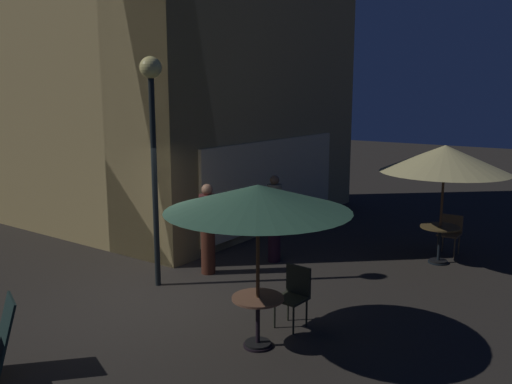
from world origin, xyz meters
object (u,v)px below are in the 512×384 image
street_lamp_near_corner (152,117)px  patron_standing_0 (208,228)px  cafe_table_0 (440,235)px  cafe_chair_0 (451,231)px  patio_umbrella_1 (258,199)px  patron_standing_1 (274,218)px  cafe_table_1 (258,311)px  patio_umbrella_0 (445,159)px  cafe_chair_1 (295,291)px

street_lamp_near_corner → patron_standing_0: 2.39m
patron_standing_0 → cafe_table_0: bearing=-92.4°
cafe_chair_0 → patron_standing_0: size_ratio=0.48×
cafe_table_0 → patio_umbrella_1: patio_umbrella_1 is taller
cafe_chair_0 → patron_standing_1: size_ratio=0.47×
street_lamp_near_corner → patron_standing_1: (2.37, -0.95, -2.10)m
cafe_table_1 → patio_umbrella_1: (0.00, -0.00, 1.56)m
street_lamp_near_corner → cafe_table_0: street_lamp_near_corner is taller
patio_umbrella_0 → patron_standing_1: 3.58m
street_lamp_near_corner → cafe_table_0: (4.23, -3.76, -2.44)m
cafe_table_1 → patio_umbrella_0: bearing=-10.2°
patio_umbrella_0 → cafe_chair_0: (0.77, -0.00, -1.63)m
cafe_table_0 → cafe_chair_1: cafe_chair_1 is taller
patio_umbrella_0 → patron_standing_0: bearing=133.0°
patio_umbrella_1 → patron_standing_1: size_ratio=1.38×
cafe_table_0 → patio_umbrella_0: size_ratio=0.31×
cafe_table_0 → patio_umbrella_0: bearing=-90.0°
cafe_table_0 → cafe_chair_1: 4.34m
patio_umbrella_1 → cafe_chair_0: 6.17m
patio_umbrella_0 → patron_standing_1: patio_umbrella_0 is taller
patio_umbrella_0 → cafe_table_1: bearing=169.8°
patio_umbrella_0 → patron_standing_1: (-1.86, 2.80, -1.22)m
patio_umbrella_1 → cafe_chair_0: size_ratio=2.93×
patio_umbrella_1 → cafe_table_0: bearing=-10.2°
cafe_table_1 → patron_standing_0: patron_standing_0 is taller
cafe_table_1 → patio_umbrella_0: 5.45m
cafe_table_0 → cafe_chair_1: bearing=168.5°
cafe_table_1 → patio_umbrella_1: size_ratio=0.29×
cafe_chair_0 → patron_standing_1: patron_standing_1 is taller
street_lamp_near_corner → cafe_table_0: bearing=-41.6°
patio_umbrella_0 → patron_standing_1: bearing=123.5°
cafe_table_0 → patio_umbrella_1: 5.42m
patio_umbrella_1 → street_lamp_near_corner: bearing=72.6°
patron_standing_1 → patron_standing_0: bearing=5.9°
street_lamp_near_corner → patron_standing_1: size_ratio=2.24×
cafe_table_0 → patio_umbrella_0: 1.56m
cafe_table_1 → patron_standing_1: size_ratio=0.40×
cafe_table_1 → cafe_table_0: bearing=-10.2°
cafe_table_0 → cafe_chair_0: bearing=-0.2°
street_lamp_near_corner → cafe_chair_0: 6.74m
patio_umbrella_0 → patio_umbrella_1: bearing=169.8°
cafe_chair_1 → patron_standing_0: patron_standing_0 is taller
patio_umbrella_1 → cafe_chair_1: size_ratio=2.74×
cafe_table_1 → cafe_chair_1: bearing=-3.6°
patio_umbrella_1 → patron_standing_1: bearing=30.0°
cafe_table_0 → patron_standing_1: bearing=123.5°
patron_standing_0 → patron_standing_1: size_ratio=0.97×
patio_umbrella_1 → cafe_chair_1: patio_umbrella_1 is taller
patio_umbrella_0 → cafe_chair_1: (-4.25, 0.86, -1.60)m
street_lamp_near_corner → patron_standing_0: bearing=-17.5°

